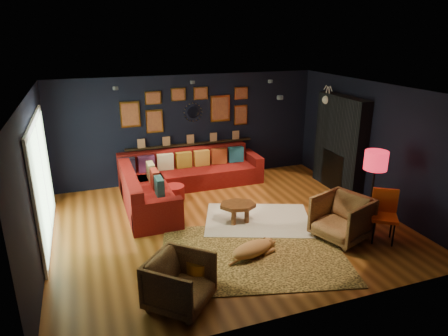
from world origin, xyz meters
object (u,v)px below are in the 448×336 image
object	(u,v)px
orange_chair	(384,211)
pouf	(174,193)
dog	(252,247)
armchair_right	(342,216)
sectional	(175,181)
coffee_table	(238,207)
gold_stool	(199,274)
armchair_left	(180,280)
floor_lamp	(376,164)

from	to	relation	value
orange_chair	pouf	bearing A→B (deg)	171.94
orange_chair	dog	xyz separation A→B (m)	(-2.45, 0.22, -0.36)
pouf	armchair_right	xyz separation A→B (m)	(2.46, -2.70, 0.26)
sectional	coffee_table	distance (m)	1.96
gold_stool	armchair_right	bearing A→B (deg)	11.33
orange_chair	coffee_table	bearing A→B (deg)	-178.95
armchair_left	gold_stool	size ratio (longest dim) A/B	1.70
armchair_right	gold_stool	distance (m)	2.89
pouf	dog	xyz separation A→B (m)	(0.70, -2.74, 0.00)
sectional	pouf	bearing A→B (deg)	-108.79
coffee_table	armchair_left	xyz separation A→B (m)	(-1.67, -2.08, 0.08)
dog	gold_stool	bearing A→B (deg)	-169.42
gold_stool	armchair_left	bearing A→B (deg)	-141.54
coffee_table	dog	world-z (taller)	coffee_table
sectional	coffee_table	size ratio (longest dim) A/B	4.11
armchair_right	dog	distance (m)	1.78
armchair_right	sectional	bearing A→B (deg)	-161.95
sectional	floor_lamp	distance (m)	4.31
gold_stool	floor_lamp	size ratio (longest dim) A/B	0.31
sectional	pouf	world-z (taller)	sectional
pouf	armchair_right	bearing A→B (deg)	-47.68
gold_stool	floor_lamp	distance (m)	3.81
coffee_table	floor_lamp	distance (m)	2.68
armchair_left	dog	bearing A→B (deg)	-17.79
dog	coffee_table	bearing A→B (deg)	63.32
floor_lamp	dog	distance (m)	2.75
armchair_right	gold_stool	world-z (taller)	armchair_right
sectional	pouf	xyz separation A→B (m)	(-0.10, -0.31, -0.14)
gold_stool	dog	xyz separation A→B (m)	(1.07, 0.53, -0.05)
armchair_left	dog	xyz separation A→B (m)	(1.42, 0.81, -0.22)
pouf	gold_stool	xyz separation A→B (m)	(-0.37, -3.27, 0.05)
floor_lamp	armchair_right	bearing A→B (deg)	-166.22
sectional	gold_stool	size ratio (longest dim) A/B	7.22
coffee_table	armchair_right	bearing A→B (deg)	-39.19
sectional	gold_stool	world-z (taller)	sectional
sectional	orange_chair	distance (m)	4.47
pouf	armchair_right	size ratio (longest dim) A/B	0.54
sectional	dog	bearing A→B (deg)	-78.95
armchair_left	floor_lamp	xyz separation A→B (m)	(3.94, 1.04, 0.88)
armchair_right	gold_stool	size ratio (longest dim) A/B	1.87
orange_chair	floor_lamp	size ratio (longest dim) A/B	0.61
sectional	armchair_right	size ratio (longest dim) A/B	3.85
pouf	dog	size ratio (longest dim) A/B	0.45
sectional	gold_stool	xyz separation A→B (m)	(-0.47, -3.57, -0.09)
coffee_table	floor_lamp	world-z (taller)	floor_lamp
coffee_table	armchair_right	distance (m)	1.96
coffee_table	floor_lamp	bearing A→B (deg)	-24.73
armchair_right	dog	xyz separation A→B (m)	(-1.76, -0.04, -0.26)
sectional	coffee_table	bearing A→B (deg)	-64.68
sectional	dog	distance (m)	3.11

